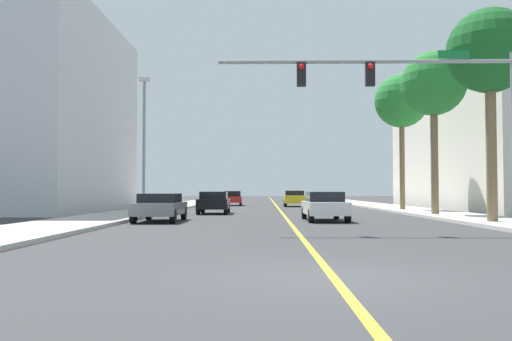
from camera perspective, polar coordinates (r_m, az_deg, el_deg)
The scene contains 16 objects.
ground at distance 51.01m, azimuth 2.16°, elevation -3.75°, with size 192.00×192.00×0.00m, color #38383A.
sidewalk_left at distance 51.61m, azimuth -7.96°, elevation -3.63°, with size 3.68×168.00×0.15m, color #B2ADA3.
sidewalk_right at distance 52.00m, azimuth 12.20°, elevation -3.59°, with size 3.68×168.00×0.15m, color beige.
lane_marking_center at distance 51.01m, azimuth 2.16°, elevation -3.74°, with size 0.16×144.00×0.01m, color yellow.
building_left_near at distance 41.34m, azimuth -23.10°, elevation 5.44°, with size 11.45×17.78×13.52m, color silver.
building_right_near at distance 46.88m, azimuth 24.10°, elevation 1.22°, with size 10.42×25.71×8.05m, color silver.
traffic_signal_mast at distance 20.00m, azimuth 16.89°, elevation 7.56°, with size 10.47×0.36×6.21m.
street_lamp at distance 30.21m, azimuth -11.72°, elevation 3.39°, with size 0.56×0.28×7.49m.
palm_near at distance 25.27m, azimuth 23.42°, elevation 11.29°, with size 3.56×3.56×8.96m.
palm_mid at distance 31.95m, azimuth 18.21°, elevation 8.55°, with size 3.57×3.57×9.03m.
palm_far at distance 38.92m, azimuth 15.09°, elevation 6.98°, with size 3.68×3.68×9.32m.
car_black at distance 33.57m, azimuth -4.47°, elevation -3.33°, with size 1.90×3.85×1.37m.
car_red at distance 52.30m, azimuth -2.47°, elevation -2.92°, with size 1.91×4.61×1.40m.
car_white at distance 25.82m, azimuth 7.23°, elevation -3.67°, with size 1.91×4.48×1.37m.
car_yellow at distance 49.09m, azimuth 4.06°, elevation -2.91°, with size 1.94×4.58×1.43m.
car_gray at distance 25.36m, azimuth -10.07°, elevation -3.75°, with size 1.95×4.22×1.29m.
Camera 1 is at (-1.13, -8.98, 1.42)m, focal length 37.95 mm.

